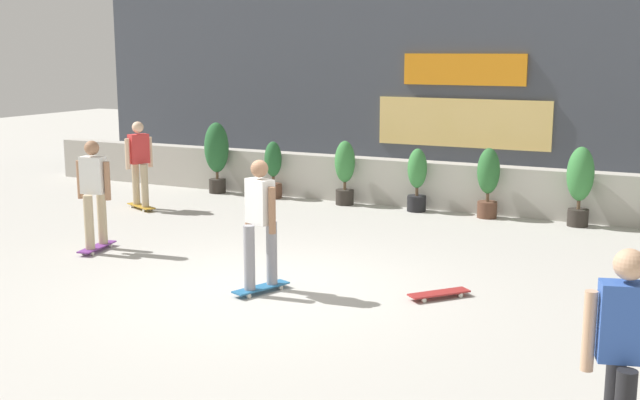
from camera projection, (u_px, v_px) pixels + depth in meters
name	position (u px, v px, depth m)	size (l,w,h in m)	color
ground_plane	(269.00, 288.00, 10.18)	(48.00, 48.00, 0.00)	#B2AFA8
planter_wall	(421.00, 184.00, 15.40)	(18.00, 0.40, 0.90)	#B2ADA3
building_backdrop	(480.00, 40.00, 18.40)	(20.00, 2.08, 6.50)	#424751
potted_plant_0	(217.00, 152.00, 16.83)	(0.52, 0.52, 1.52)	#2D2823
potted_plant_1	(273.00, 169.00, 16.29)	(0.36, 0.36, 1.18)	brown
potted_plant_2	(345.00, 170.00, 15.57)	(0.40, 0.40, 1.27)	#2D2823
potted_plant_3	(417.00, 178.00, 14.93)	(0.37, 0.37, 1.20)	black
potted_plant_4	(488.00, 179.00, 14.33)	(0.41, 0.41, 1.28)	brown
potted_plant_5	(580.00, 181.00, 13.63)	(0.46, 0.46, 1.39)	#2D2823
skater_by_wall_right	(94.00, 190.00, 11.88)	(0.55, 0.82, 1.70)	#72338C
skater_far_left	(623.00, 354.00, 5.47)	(0.54, 0.82, 1.70)	maroon
skater_by_wall_left	(139.00, 161.00, 15.05)	(0.81, 0.52, 1.70)	#BF8C26
skater_far_right	(260.00, 220.00, 9.81)	(0.53, 0.82, 1.70)	#266699
skateboard_aside	(439.00, 293.00, 9.75)	(0.68, 0.73, 0.08)	maroon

